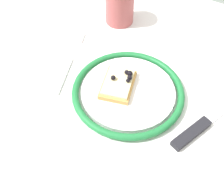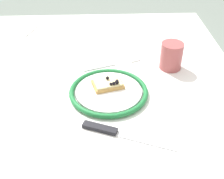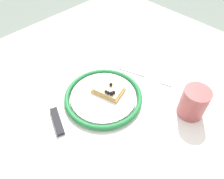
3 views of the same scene
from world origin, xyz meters
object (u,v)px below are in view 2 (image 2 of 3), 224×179
object	(u,v)px
dining_table	(94,109)
plate	(109,92)
cup	(171,56)
fork	(113,64)
knife	(112,132)
napkin	(19,29)
pizza_slice_near	(108,84)

from	to	relation	value
dining_table	plate	world-z (taller)	plate
dining_table	cup	xyz separation A→B (m)	(-0.10, 0.25, 0.13)
fork	plate	bearing A→B (deg)	-7.11
knife	fork	distance (m)	0.32
plate	cup	size ratio (longest dim) A/B	2.59
plate	fork	world-z (taller)	plate
plate	knife	size ratio (longest dim) A/B	1.00
napkin	knife	bearing A→B (deg)	30.54
dining_table	napkin	distance (m)	0.52
napkin	fork	bearing A→B (deg)	52.28
pizza_slice_near	cup	xyz separation A→B (m)	(-0.11, 0.21, 0.02)
plate	pizza_slice_near	distance (m)	0.03
knife	napkin	world-z (taller)	knife
cup	dining_table	bearing A→B (deg)	-69.15
dining_table	napkin	bearing A→B (deg)	-143.03
dining_table	pizza_slice_near	bearing A→B (deg)	69.38
dining_table	fork	bearing A→B (deg)	151.30
knife	napkin	xyz separation A→B (m)	(-0.61, -0.36, -0.00)
dining_table	napkin	size ratio (longest dim) A/B	8.32
plate	pizza_slice_near	world-z (taller)	pizza_slice_near
plate	knife	distance (m)	0.16
plate	cup	xyz separation A→B (m)	(-0.14, 0.21, 0.04)
plate	napkin	size ratio (longest dim) A/B	1.73
napkin	dining_table	bearing A→B (deg)	36.97
pizza_slice_near	cup	bearing A→B (deg)	118.63
pizza_slice_near	fork	bearing A→B (deg)	171.43
plate	knife	xyz separation A→B (m)	(0.16, 0.00, -0.00)
knife	cup	xyz separation A→B (m)	(-0.29, 0.20, 0.04)
pizza_slice_near	cup	world-z (taller)	cup
knife	napkin	distance (m)	0.71
knife	fork	size ratio (longest dim) A/B	1.18
fork	napkin	xyz separation A→B (m)	(-0.29, -0.38, 0.00)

